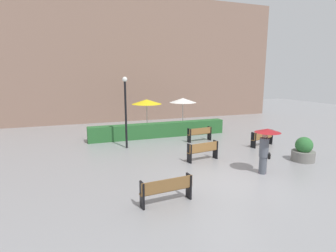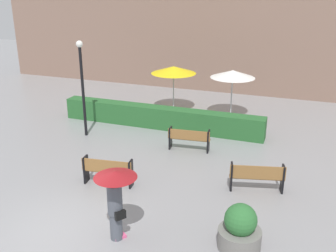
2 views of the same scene
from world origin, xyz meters
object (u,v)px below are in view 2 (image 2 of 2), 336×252
at_px(bench_back_row, 189,138).
at_px(bench_far_right, 257,176).
at_px(planter_pot, 240,230).
at_px(patio_umbrella_yellow, 174,70).
at_px(pedestrian_with_umbrella, 115,194).
at_px(lamp_post, 82,79).
at_px(patio_umbrella_white, 233,74).
at_px(bench_mid_center, 108,170).

relative_size(bench_back_row, bench_far_right, 0.97).
distance_m(bench_back_row, planter_pot, 6.08).
height_order(bench_back_row, patio_umbrella_yellow, patio_umbrella_yellow).
height_order(bench_back_row, pedestrian_with_umbrella, pedestrian_with_umbrella).
relative_size(lamp_post, patio_umbrella_white, 1.71).
bearing_deg(pedestrian_with_umbrella, lamp_post, 127.52).
relative_size(bench_far_right, planter_pot, 1.44).
height_order(bench_mid_center, patio_umbrella_white, patio_umbrella_white).
bearing_deg(patio_umbrella_white, bench_mid_center, -106.23).
distance_m(planter_pot, lamp_post, 9.54).
height_order(bench_far_right, planter_pot, planter_pot).
xyz_separation_m(bench_far_right, patio_umbrella_yellow, (-5.19, 6.75, 1.65)).
distance_m(bench_mid_center, patio_umbrella_yellow, 8.21).
height_order(bench_back_row, planter_pot, planter_pot).
relative_size(bench_mid_center, patio_umbrella_white, 0.71).
relative_size(bench_back_row, planter_pot, 1.39).
xyz_separation_m(bench_mid_center, bench_far_right, (4.59, 1.27, -0.01)).
bearing_deg(patio_umbrella_white, planter_pot, -76.94).
bearing_deg(lamp_post, planter_pot, -34.78).
distance_m(bench_far_right, planter_pot, 2.97).
bearing_deg(pedestrian_with_umbrella, patio_umbrella_yellow, 101.98).
bearing_deg(bench_back_row, bench_mid_center, -114.31).
distance_m(bench_mid_center, pedestrian_with_umbrella, 3.06).
bearing_deg(bench_back_row, bench_far_right, -38.11).
relative_size(lamp_post, patio_umbrella_yellow, 1.72).
relative_size(pedestrian_with_umbrella, patio_umbrella_white, 0.83).
height_order(bench_far_right, pedestrian_with_umbrella, pedestrian_with_umbrella).
distance_m(lamp_post, patio_umbrella_yellow, 5.05).
bearing_deg(lamp_post, bench_mid_center, -49.81).
relative_size(pedestrian_with_umbrella, planter_pot, 1.64).
xyz_separation_m(bench_far_right, patio_umbrella_white, (-2.24, 6.78, 1.66)).
relative_size(bench_mid_center, planter_pot, 1.41).
xyz_separation_m(planter_pot, patio_umbrella_yellow, (-5.21, 9.73, 1.68)).
bearing_deg(bench_mid_center, bench_back_row, 65.69).
distance_m(planter_pot, patio_umbrella_white, 10.16).
height_order(bench_far_right, lamp_post, lamp_post).
bearing_deg(patio_umbrella_yellow, planter_pot, -61.81).
height_order(planter_pot, lamp_post, lamp_post).
distance_m(bench_back_row, pedestrian_with_umbrella, 6.12).
height_order(bench_mid_center, lamp_post, lamp_post).
relative_size(bench_far_right, patio_umbrella_white, 0.72).
height_order(pedestrian_with_umbrella, patio_umbrella_yellow, patio_umbrella_yellow).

